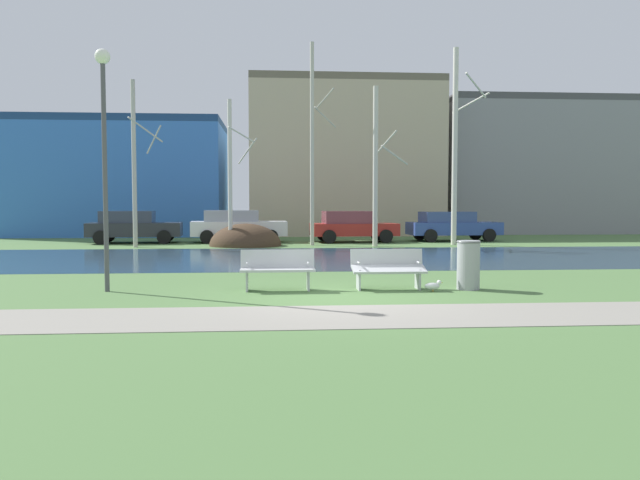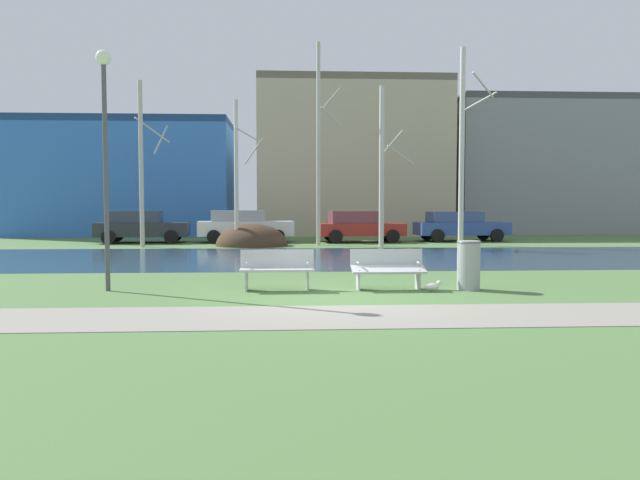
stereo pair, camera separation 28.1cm
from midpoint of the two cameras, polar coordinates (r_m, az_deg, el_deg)
ground_plane at (r=22.16m, az=-1.35°, el=-1.44°), size 120.00×120.00×0.00m
paved_path_strip at (r=10.30m, az=2.17°, el=-7.06°), size 60.00×2.13×0.01m
river_band at (r=21.33m, az=-1.23°, el=-1.62°), size 80.00×8.89×0.01m
soil_mound at (r=27.45m, az=-7.19°, el=-0.53°), size 3.17×3.00×1.98m
bench_left at (r=13.32m, az=-4.55°, el=-2.65°), size 1.60×0.57×0.87m
bench_right at (r=13.53m, az=5.72°, el=-2.57°), size 1.60×0.57×0.87m
trash_bin at (r=13.78m, az=12.99°, el=-2.19°), size 0.52×0.52×1.07m
seagull at (r=13.31m, az=9.83°, el=-4.18°), size 0.40×0.15×0.25m
streetlamp at (r=13.93m, az=-19.91°, el=9.60°), size 0.32×0.32×5.09m
birch_far_left at (r=27.48m, az=-17.02°, el=6.89°), size 1.34×2.39×7.08m
birch_left at (r=26.74m, az=-8.54°, el=6.26°), size 1.26×2.18×6.29m
birch_center_left at (r=27.66m, az=-0.99°, el=8.96°), size 1.15×2.03×8.97m
birch_center at (r=26.98m, az=4.93°, el=6.86°), size 1.53×2.33×6.92m
birch_center_right at (r=28.57m, az=12.17°, el=8.66°), size 1.62×2.87×8.80m
parked_van_nearest_dark at (r=30.42m, az=-17.15°, el=1.23°), size 4.39×2.30×1.52m
parked_sedan_second_white at (r=29.91m, az=-7.95°, el=1.34°), size 4.64×2.19×1.55m
parked_hatch_third_red at (r=29.82m, az=2.70°, el=1.31°), size 4.24×2.23×1.50m
parked_wagon_fourth_blue at (r=31.33m, az=11.85°, el=1.32°), size 4.62×2.18×1.46m
building_blue_store at (r=38.71m, az=-18.52°, el=5.44°), size 12.62×6.80×6.73m
building_beige_block at (r=38.77m, az=1.81°, el=7.40°), size 11.20×8.28×9.15m
building_grey_warehouse at (r=42.55m, az=19.69°, el=6.36°), size 13.24×6.41×8.42m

